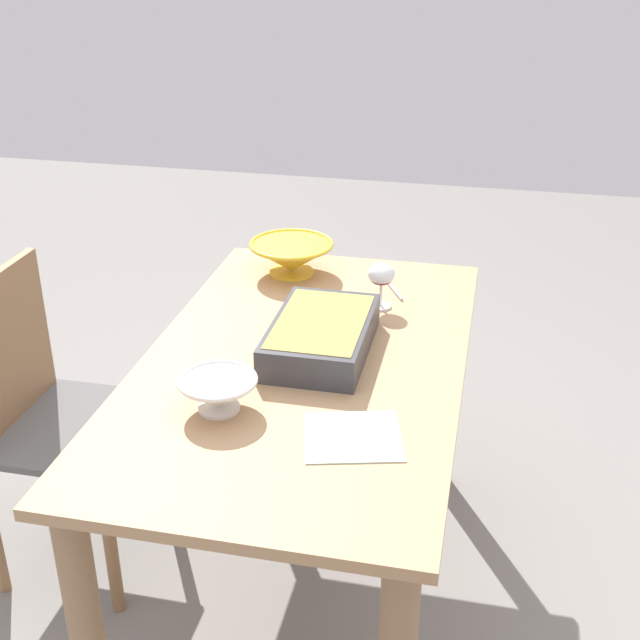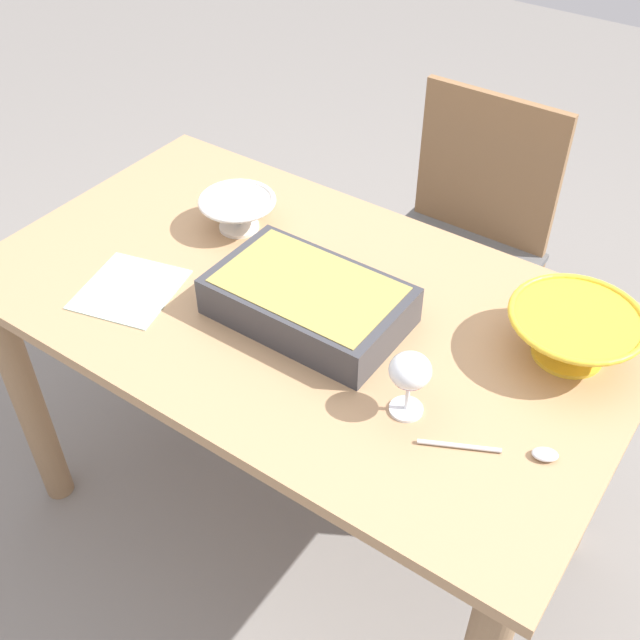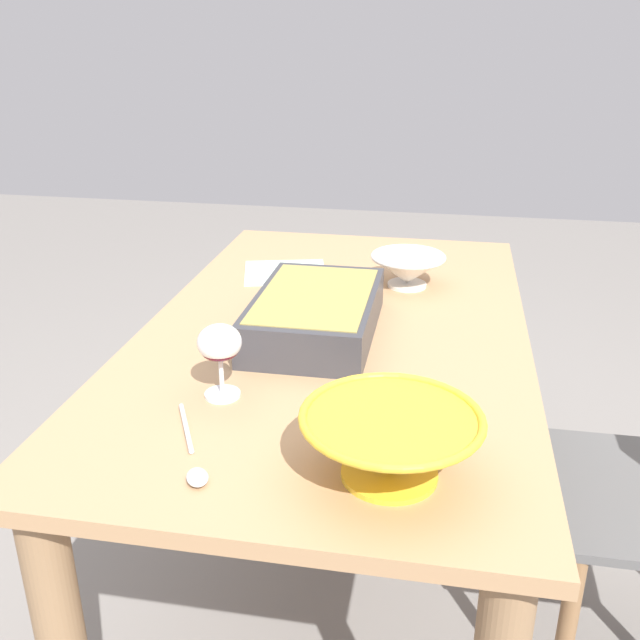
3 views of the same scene
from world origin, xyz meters
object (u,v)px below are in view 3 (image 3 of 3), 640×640
object	(u,v)px
dining_table	(335,389)
serving_spoon	(193,460)
mixing_bowl	(391,442)
wine_glass	(220,347)
casserole_dish	(315,312)
napkin	(285,272)
small_bowl	(408,268)

from	to	relation	value
dining_table	serving_spoon	size ratio (longest dim) A/B	6.24
mixing_bowl	serving_spoon	bearing A→B (deg)	-85.87
wine_glass	mixing_bowl	distance (m)	0.35
casserole_dish	mixing_bowl	world-z (taller)	mixing_bowl
casserole_dish	mixing_bowl	distance (m)	0.50
dining_table	mixing_bowl	xyz separation A→B (m)	(0.51, 0.16, 0.20)
wine_glass	mixing_bowl	world-z (taller)	wine_glass
dining_table	serving_spoon	xyz separation A→B (m)	(0.53, -0.12, 0.15)
serving_spoon	napkin	bearing A→B (deg)	-175.97
casserole_dish	serving_spoon	bearing A→B (deg)	-9.97
casserole_dish	serving_spoon	xyz separation A→B (m)	(0.48, -0.09, -0.04)
napkin	mixing_bowl	bearing A→B (deg)	22.29
mixing_bowl	napkin	xyz separation A→B (m)	(-0.82, -0.34, -0.05)
napkin	small_bowl	bearing A→B (deg)	81.91
small_bowl	napkin	size ratio (longest dim) A/B	0.87
wine_glass	casserole_dish	xyz separation A→B (m)	(-0.28, 0.11, -0.04)
mixing_bowl	napkin	size ratio (longest dim) A/B	1.25
dining_table	small_bowl	world-z (taller)	small_bowl
wine_glass	serving_spoon	size ratio (longest dim) A/B	0.60
serving_spoon	napkin	xyz separation A→B (m)	(-0.84, -0.06, -0.01)
dining_table	casserole_dish	size ratio (longest dim) A/B	3.55
casserole_dish	small_bowl	size ratio (longest dim) A/B	2.16
dining_table	wine_glass	world-z (taller)	wine_glass
wine_glass	small_bowl	size ratio (longest dim) A/B	0.74
napkin	casserole_dish	bearing A→B (deg)	22.08
small_bowl	serving_spoon	distance (m)	0.83
dining_table	mixing_bowl	distance (m)	0.57
casserole_dish	mixing_bowl	xyz separation A→B (m)	(0.46, 0.19, 0.01)
small_bowl	napkin	xyz separation A→B (m)	(-0.04, -0.31, -0.04)
wine_glass	napkin	distance (m)	0.65
small_bowl	mixing_bowl	bearing A→B (deg)	2.21
wine_glass	mixing_bowl	size ratio (longest dim) A/B	0.51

